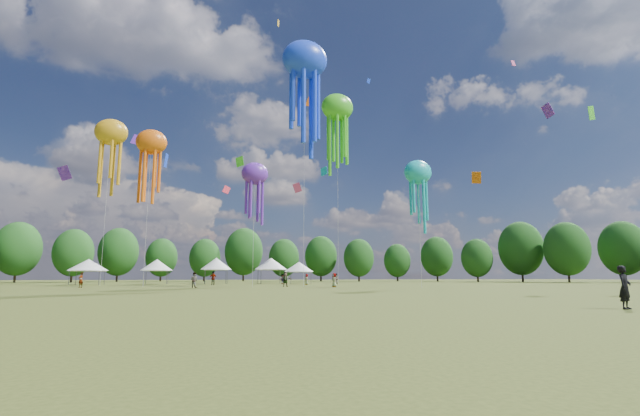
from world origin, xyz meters
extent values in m
plane|color=#384416|center=(0.00, 0.00, 0.00)|extent=(300.00, 300.00, 0.00)
imported|color=black|center=(9.18, -1.93, 0.80)|extent=(0.69, 0.58, 1.60)
imported|color=gray|center=(-6.50, 33.49, 0.81)|extent=(1.00, 0.95, 1.62)
imported|color=gray|center=(9.01, 48.01, 0.77)|extent=(0.67, 0.85, 1.53)
imported|color=gray|center=(14.26, 50.63, 0.83)|extent=(0.83, 0.95, 1.65)
imported|color=gray|center=(6.55, 53.75, 0.77)|extent=(1.15, 0.95, 1.54)
imported|color=gray|center=(-4.08, 49.47, 0.94)|extent=(1.16, 0.62, 1.88)
imported|color=gray|center=(3.89, 37.41, 0.86)|extent=(1.62, 0.64, 1.71)
imported|color=gray|center=(-18.32, 38.64, 0.82)|extent=(0.61, 0.71, 1.64)
imported|color=gray|center=(9.00, 34.37, 0.78)|extent=(0.74, 0.89, 1.55)
cylinder|color=#47474C|center=(-23.15, 53.35, 0.96)|extent=(0.08, 0.08, 1.91)
cylinder|color=#47474C|center=(-23.15, 57.12, 0.96)|extent=(0.08, 0.08, 1.91)
cylinder|color=#47474C|center=(-19.38, 53.35, 0.96)|extent=(0.08, 0.08, 1.91)
cylinder|color=#47474C|center=(-19.38, 57.12, 0.96)|extent=(0.08, 0.08, 1.91)
cube|color=white|center=(-21.27, 55.24, 1.96)|extent=(4.17, 4.17, 0.10)
cone|color=white|center=(-21.27, 55.24, 2.83)|extent=(5.42, 5.42, 1.64)
cylinder|color=#47474C|center=(-13.94, 56.57, 1.00)|extent=(0.08, 0.08, 2.00)
cylinder|color=#47474C|center=(-13.94, 59.84, 1.00)|extent=(0.08, 0.08, 2.00)
cylinder|color=#47474C|center=(-10.67, 56.57, 1.00)|extent=(0.08, 0.08, 2.00)
cylinder|color=#47474C|center=(-10.67, 59.84, 1.00)|extent=(0.08, 0.08, 2.00)
cube|color=white|center=(-12.30, 58.20, 2.05)|extent=(3.67, 3.67, 0.10)
cone|color=white|center=(-12.30, 58.20, 2.96)|extent=(4.77, 4.77, 1.72)
cylinder|color=#47474C|center=(-5.07, 55.24, 1.08)|extent=(0.08, 0.08, 2.15)
cylinder|color=#47474C|center=(-5.07, 58.53, 1.08)|extent=(0.08, 0.08, 2.15)
cylinder|color=#47474C|center=(-1.78, 55.24, 1.08)|extent=(0.08, 0.08, 2.15)
cylinder|color=#47474C|center=(-1.78, 58.53, 1.08)|extent=(0.08, 0.08, 2.15)
cube|color=white|center=(-3.43, 56.88, 2.20)|extent=(3.69, 3.69, 0.10)
cone|color=white|center=(-3.43, 56.88, 3.18)|extent=(4.80, 4.80, 1.85)
cylinder|color=#47474C|center=(3.63, 56.91, 1.11)|extent=(0.08, 0.08, 2.22)
cylinder|color=#47474C|center=(3.63, 60.66, 1.11)|extent=(0.08, 0.08, 2.22)
cylinder|color=#47474C|center=(7.38, 56.91, 1.11)|extent=(0.08, 0.08, 2.22)
cylinder|color=#47474C|center=(7.38, 60.66, 1.11)|extent=(0.08, 0.08, 2.22)
cube|color=white|center=(5.51, 58.79, 2.27)|extent=(4.15, 4.15, 0.10)
cone|color=white|center=(5.51, 58.79, 3.28)|extent=(5.40, 5.40, 1.91)
cylinder|color=#47474C|center=(8.16, 55.18, 0.93)|extent=(0.08, 0.08, 1.86)
cylinder|color=#47474C|center=(8.16, 58.48, 0.93)|extent=(0.08, 0.08, 1.86)
cylinder|color=#47474C|center=(11.46, 55.18, 0.93)|extent=(0.08, 0.08, 1.86)
cylinder|color=#47474C|center=(11.46, 58.48, 0.93)|extent=(0.08, 0.08, 1.86)
cube|color=white|center=(9.81, 56.83, 1.91)|extent=(3.70, 3.70, 0.10)
cone|color=white|center=(9.81, 56.83, 2.76)|extent=(4.81, 4.81, 1.60)
ellipsoid|color=orange|center=(-12.10, 39.52, 17.00)|extent=(3.56, 2.49, 3.03)
cylinder|color=beige|center=(-12.10, 39.52, 8.50)|extent=(0.03, 0.03, 17.00)
ellipsoid|color=#1B41F5|center=(5.55, 35.10, 27.67)|extent=(5.63, 3.94, 4.78)
cylinder|color=beige|center=(5.55, 35.10, 13.83)|extent=(0.03, 0.03, 27.67)
ellipsoid|color=#16B5C3|center=(15.88, 26.46, 12.08)|extent=(3.02, 2.11, 2.57)
cylinder|color=beige|center=(15.88, 26.46, 6.04)|extent=(0.03, 0.03, 12.08)
ellipsoid|color=orange|center=(-18.48, 49.54, 20.88)|extent=(4.35, 3.04, 3.69)
cylinder|color=beige|center=(-18.48, 49.54, 10.44)|extent=(0.03, 0.03, 20.88)
ellipsoid|color=purple|center=(-0.33, 34.55, 12.76)|extent=(3.04, 2.13, 2.58)
cylinder|color=beige|center=(-0.33, 34.55, 6.38)|extent=(0.03, 0.03, 12.76)
ellipsoid|color=#45CE22|center=(14.53, 50.32, 28.19)|extent=(5.22, 3.65, 4.44)
cylinder|color=beige|center=(14.53, 50.32, 14.10)|extent=(0.03, 0.03, 28.19)
cube|color=orange|center=(2.83, 39.03, 34.42)|extent=(0.37, 0.71, 0.92)
cube|color=#45CE22|center=(-0.30, 56.11, 19.63)|extent=(1.32, 1.15, 1.97)
cube|color=#1B41F5|center=(22.55, 56.65, 36.48)|extent=(0.83, 0.34, 0.98)
cube|color=#ED4688|center=(8.64, 53.18, 15.21)|extent=(1.61, 0.72, 1.70)
cube|color=purple|center=(31.12, 24.28, 19.63)|extent=(0.61, 1.40, 1.64)
cube|color=#45CE22|center=(35.53, 22.73, 19.22)|extent=(1.48, 0.58, 1.81)
cube|color=purple|center=(-16.71, 60.89, 23.40)|extent=(1.94, 0.83, 2.12)
cube|color=orange|center=(11.39, 55.04, 30.74)|extent=(2.24, 1.37, 2.44)
cube|color=#45CE22|center=(30.33, 52.86, 19.70)|extent=(1.96, 1.70, 1.95)
cube|color=#16B5C3|center=(14.92, 59.75, 19.82)|extent=(0.91, 1.51, 1.89)
cube|color=#ED4688|center=(35.29, 34.20, 30.68)|extent=(0.82, 0.29, 0.97)
cube|color=purple|center=(-24.42, 51.88, 15.28)|extent=(2.05, 0.93, 2.18)
cube|color=red|center=(-2.48, 52.51, 14.17)|extent=(1.30, 0.55, 1.45)
cube|color=orange|center=(27.44, 32.88, 13.56)|extent=(1.05, 1.36, 1.56)
cube|color=#1B41F5|center=(-11.66, 56.56, 19.13)|extent=(0.57, 1.88, 2.28)
cylinder|color=#38281C|center=(-40.68, 85.49, 1.71)|extent=(0.44, 0.44, 3.41)
ellipsoid|color=#1C4918|center=(-40.68, 85.49, 6.61)|extent=(8.53, 8.53, 10.66)
cylinder|color=#38281C|center=(-30.60, 85.02, 1.53)|extent=(0.44, 0.44, 3.07)
ellipsoid|color=#1C4918|center=(-30.60, 85.02, 5.94)|extent=(7.66, 7.66, 9.58)
cylinder|color=#38281C|center=(-23.51, 93.33, 1.72)|extent=(0.44, 0.44, 3.43)
ellipsoid|color=#1C4918|center=(-23.51, 93.33, 6.65)|extent=(8.58, 8.58, 10.73)
cylinder|color=#38281C|center=(-14.76, 98.96, 1.47)|extent=(0.44, 0.44, 2.95)
ellipsoid|color=#1C4918|center=(-14.76, 98.96, 5.71)|extent=(7.37, 7.37, 9.21)
cylinder|color=#38281C|center=(-4.70, 95.06, 1.45)|extent=(0.44, 0.44, 2.89)
ellipsoid|color=#1C4918|center=(-4.70, 95.06, 5.61)|extent=(7.23, 7.23, 9.04)
cylinder|color=#38281C|center=(4.91, 99.49, 1.92)|extent=(0.44, 0.44, 3.84)
ellipsoid|color=#1C4918|center=(4.91, 99.49, 7.44)|extent=(9.60, 9.60, 11.99)
cylinder|color=#38281C|center=(13.19, 88.44, 1.42)|extent=(0.44, 0.44, 2.84)
ellipsoid|color=#1C4918|center=(13.19, 88.44, 5.51)|extent=(7.11, 7.11, 8.89)
cylinder|color=#38281C|center=(22.93, 91.04, 1.58)|extent=(0.44, 0.44, 3.16)
ellipsoid|color=#1C4918|center=(22.93, 91.04, 6.13)|extent=(7.91, 7.91, 9.88)
cylinder|color=#38281C|center=(30.69, 85.29, 1.44)|extent=(0.44, 0.44, 2.88)
ellipsoid|color=#1C4918|center=(30.69, 85.29, 5.59)|extent=(7.21, 7.21, 9.01)
cylinder|color=#38281C|center=(41.52, 87.24, 1.31)|extent=(0.44, 0.44, 2.63)
ellipsoid|color=#1C4918|center=(41.52, 87.24, 5.09)|extent=(6.57, 6.57, 8.22)
cylinder|color=#38281C|center=(50.52, 83.73, 1.56)|extent=(0.44, 0.44, 3.13)
ellipsoid|color=#1C4918|center=(50.52, 83.73, 6.06)|extent=(7.81, 7.81, 9.77)
cylinder|color=#38281C|center=(53.64, 71.81, 1.36)|extent=(0.44, 0.44, 2.72)
ellipsoid|color=#1C4918|center=(53.64, 71.81, 5.27)|extent=(6.80, 6.80, 8.50)
cylinder|color=#38281C|center=(62.96, 68.92, 1.90)|extent=(0.44, 0.44, 3.81)
ellipsoid|color=#1C4918|center=(62.96, 68.92, 7.38)|extent=(9.52, 9.52, 11.90)
cylinder|color=#38281C|center=(66.57, 59.80, 1.76)|extent=(0.44, 0.44, 3.51)
ellipsoid|color=#1C4918|center=(66.57, 59.80, 6.80)|extent=(8.78, 8.78, 10.97)
cylinder|color=#38281C|center=(79.39, 58.26, 1.82)|extent=(0.44, 0.44, 3.64)
ellipsoid|color=#1C4918|center=(79.39, 58.26, 7.05)|extent=(9.10, 9.10, 11.37)
camera|label=1|loc=(-6.14, -15.17, 1.20)|focal=25.04mm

